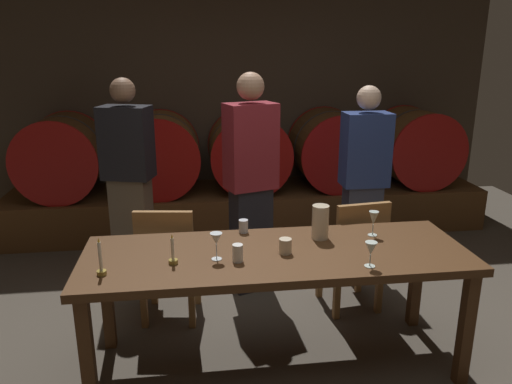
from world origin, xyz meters
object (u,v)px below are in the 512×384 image
object	(u,v)px
pitcher	(320,222)
guest_center	(251,183)
wine_barrel_left	(160,154)
candle_right	(173,256)
cup_center	(243,226)
wine_barrel_right	(331,149)
guest_left	(130,184)
guest_right	(363,182)
wine_glass_left	(216,240)
cup_right	(285,246)
chair_right	(355,250)
dining_table	(276,264)
wine_barrel_center	(248,151)
candle_left	(101,265)
wine_glass_center	(371,249)
wine_barrel_far_left	(62,156)
wine_barrel_far_right	(415,147)
wine_glass_right	(374,219)
cup_left	(238,253)
chair_left	(168,259)

from	to	relation	value
pitcher	guest_center	bearing A→B (deg)	111.10
wine_barrel_left	candle_right	bearing A→B (deg)	-85.37
cup_center	wine_barrel_right	bearing A→B (deg)	60.74
wine_barrel_left	guest_left	bearing A→B (deg)	-97.85
guest_right	candle_right	bearing A→B (deg)	39.79
wine_barrel_right	cup_center	size ratio (longest dim) A/B	9.81
wine_glass_left	cup_right	size ratio (longest dim) A/B	1.78
wine_barrel_left	chair_right	world-z (taller)	wine_barrel_left
candle_right	pitcher	size ratio (longest dim) A/B	0.82
dining_table	wine_barrel_center	bearing A→B (deg)	87.22
chair_right	candle_left	xyz separation A→B (m)	(-1.67, -0.77, 0.34)
guest_right	wine_glass_center	xyz separation A→B (m)	(-0.47, -1.47, 0.04)
wine_barrel_far_left	wine_barrel_center	size ratio (longest dim) A/B	1.00
pitcher	wine_glass_left	distance (m)	0.71
wine_barrel_far_right	chair_right	world-z (taller)	wine_barrel_far_right
pitcher	wine_glass_right	world-z (taller)	pitcher
chair_right	cup_center	bearing A→B (deg)	9.36
wine_barrel_far_right	cup_left	world-z (taller)	wine_barrel_far_right
wine_barrel_far_right	chair_left	size ratio (longest dim) A/B	0.95
dining_table	guest_right	size ratio (longest dim) A/B	1.40
candle_right	wine_glass_left	xyz separation A→B (m)	(0.24, 0.03, 0.07)
guest_center	candle_left	xyz separation A→B (m)	(-0.95, -1.22, -0.07)
dining_table	wine_glass_right	size ratio (longest dim) A/B	14.11
candle_left	guest_left	bearing A→B (deg)	90.15
wine_barrel_center	wine_glass_left	world-z (taller)	wine_barrel_center
candle_left	cup_center	world-z (taller)	candle_left
wine_barrel_far_left	candle_right	xyz separation A→B (m)	(1.18, -2.56, -0.04)
candle_right	wine_glass_left	world-z (taller)	candle_right
guest_left	wine_glass_center	bearing A→B (deg)	150.35
wine_barrel_far_left	wine_glass_left	world-z (taller)	wine_barrel_far_left
wine_barrel_left	candle_right	distance (m)	2.57
chair_left	wine_glass_center	distance (m)	1.50
chair_left	guest_right	world-z (taller)	guest_right
cup_right	guest_right	bearing A→B (deg)	53.57
wine_barrel_right	pitcher	size ratio (longest dim) A/B	3.86
candle_left	wine_barrel_center	bearing A→B (deg)	67.54
guest_center	candle_left	size ratio (longest dim) A/B	8.27
chair_left	candle_left	world-z (taller)	candle_left
cup_center	dining_table	bearing A→B (deg)	-64.45
guest_center	wine_glass_right	distance (m)	1.10
wine_barrel_far_left	guest_right	size ratio (longest dim) A/B	0.51
guest_right	cup_right	size ratio (longest dim) A/B	18.15
chair_left	candle_right	distance (m)	0.78
wine_glass_right	candle_right	bearing A→B (deg)	-168.09
cup_right	guest_left	bearing A→B (deg)	129.02
wine_barrel_far_right	cup_right	xyz separation A→B (m)	(-1.95, -2.50, -0.04)
guest_left	candle_left	distance (m)	1.42
guest_right	dining_table	bearing A→B (deg)	51.68
guest_right	cup_left	size ratio (longest dim) A/B	15.97
wine_barrel_left	cup_right	world-z (taller)	wine_barrel_left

